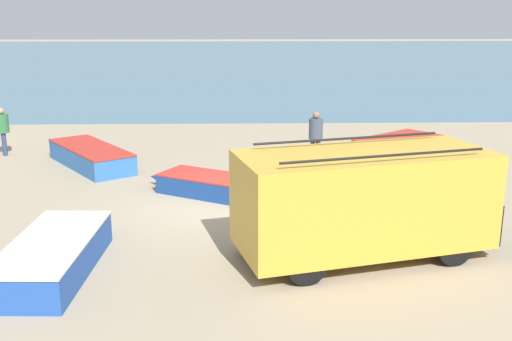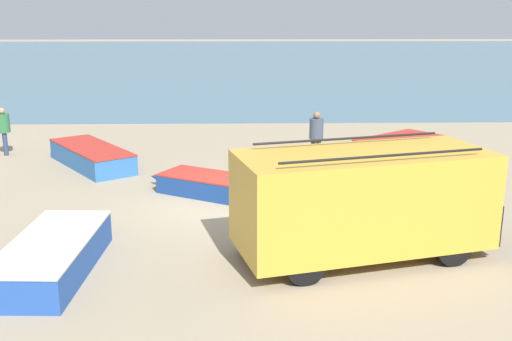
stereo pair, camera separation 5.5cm
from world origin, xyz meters
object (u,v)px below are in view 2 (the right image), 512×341
object	(u,v)px
fisherman_1	(316,133)
fishing_rowboat_6	(211,185)
fishing_rowboat_1	(89,155)
fishing_rowboat_5	(55,253)
fisherman_0	(4,127)
fishing_rowboat_2	(400,173)
fishing_rowboat_3	(398,145)
parked_van	(364,200)

from	to	relation	value
fisherman_1	fishing_rowboat_6	bearing A→B (deg)	144.29
fishing_rowboat_1	fishing_rowboat_6	world-z (taller)	fishing_rowboat_1
fishing_rowboat_5	fisherman_0	world-z (taller)	fisherman_0
fishing_rowboat_2	fisherman_0	bearing A→B (deg)	161.40
fishing_rowboat_2	fisherman_1	xyz separation A→B (m)	(-2.22, 2.33, 0.77)
fishing_rowboat_5	fishing_rowboat_3	bearing A→B (deg)	-40.48
parked_van	fishing_rowboat_3	bearing A→B (deg)	56.83
fisherman_1	fishing_rowboat_3	bearing A→B (deg)	-53.17
fisherman_1	fisherman_0	bearing A→B (deg)	90.38
fishing_rowboat_2	fishing_rowboat_6	world-z (taller)	fishing_rowboat_6
fishing_rowboat_1	fishing_rowboat_2	xyz separation A→B (m)	(9.68, -2.31, -0.06)
parked_van	fishing_rowboat_6	distance (m)	5.59
fishing_rowboat_1	fisherman_0	size ratio (longest dim) A/B	2.70
fishing_rowboat_6	fisherman_1	distance (m)	4.83
fishing_rowboat_6	fishing_rowboat_2	bearing A→B (deg)	-138.97
fishing_rowboat_6	fisherman_0	bearing A→B (deg)	-3.56
fishing_rowboat_3	fishing_rowboat_5	bearing A→B (deg)	9.17
parked_van	fishing_rowboat_5	world-z (taller)	parked_van
parked_van	fishing_rowboat_1	size ratio (longest dim) A/B	1.21
fishing_rowboat_1	fishing_rowboat_5	distance (m)	8.41
parked_van	fishing_rowboat_1	world-z (taller)	parked_van
fishing_rowboat_5	fisherman_0	size ratio (longest dim) A/B	2.54
fishing_rowboat_1	fishing_rowboat_5	world-z (taller)	fishing_rowboat_5
fishing_rowboat_5	fishing_rowboat_2	bearing A→B (deg)	-52.01
fishing_rowboat_1	fishing_rowboat_2	bearing A→B (deg)	-138.72
parked_van	fishing_rowboat_5	size ratio (longest dim) A/B	1.29
fishing_rowboat_2	fisherman_1	distance (m)	3.32
fishing_rowboat_2	fisherman_0	size ratio (longest dim) A/B	2.46
fishing_rowboat_3	fishing_rowboat_2	bearing A→B (deg)	38.53
fishing_rowboat_5	parked_van	bearing A→B (deg)	-83.02
fishing_rowboat_6	fishing_rowboat_3	bearing A→B (deg)	-111.67
fishing_rowboat_3	fisherman_1	size ratio (longest dim) A/B	2.18
fishing_rowboat_5	fishing_rowboat_6	world-z (taller)	fishing_rowboat_5
fisherman_0	fishing_rowboat_1	bearing A→B (deg)	130.41
fisherman_0	fisherman_1	bearing A→B (deg)	147.25
parked_van	fishing_rowboat_6	world-z (taller)	parked_van
fishing_rowboat_2	fishing_rowboat_3	xyz separation A→B (m)	(0.96, 4.07, -0.02)
fishing_rowboat_1	fisherman_1	bearing A→B (deg)	-125.10
parked_van	fisherman_1	distance (m)	7.83
fishing_rowboat_2	fishing_rowboat_5	distance (m)	10.26
fisherman_0	fisherman_1	distance (m)	10.87
fishing_rowboat_1	fisherman_1	distance (m)	7.49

